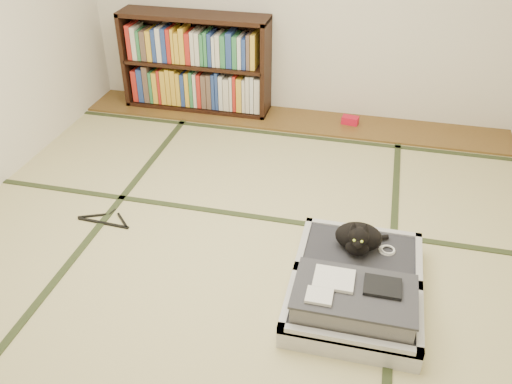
# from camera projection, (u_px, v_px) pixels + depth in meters

# --- Properties ---
(floor) EXTENTS (4.50, 4.50, 0.00)m
(floor) POSITION_uv_depth(u_px,v_px,m) (236.00, 251.00, 3.54)
(floor) COLOR #CDC589
(floor) RESTS_ON ground
(wood_strip) EXTENTS (4.00, 0.50, 0.02)m
(wood_strip) POSITION_uv_depth(u_px,v_px,m) (291.00, 120.00, 5.16)
(wood_strip) COLOR brown
(wood_strip) RESTS_ON ground
(red_item) EXTENTS (0.16, 0.11, 0.07)m
(red_item) POSITION_uv_depth(u_px,v_px,m) (350.00, 120.00, 5.05)
(red_item) COLOR red
(red_item) RESTS_ON wood_strip
(room_shell) EXTENTS (4.50, 4.50, 4.50)m
(room_shell) POSITION_uv_depth(u_px,v_px,m) (230.00, 28.00, 2.74)
(room_shell) COLOR white
(room_shell) RESTS_ON ground
(tatami_borders) EXTENTS (4.00, 4.50, 0.01)m
(tatami_borders) POSITION_uv_depth(u_px,v_px,m) (254.00, 209.00, 3.94)
(tatami_borders) COLOR #2D381E
(tatami_borders) RESTS_ON ground
(bookcase) EXTENTS (1.41, 0.32, 0.92)m
(bookcase) POSITION_uv_depth(u_px,v_px,m) (196.00, 65.00, 5.16)
(bookcase) COLOR black
(bookcase) RESTS_ON wood_strip
(suitcase) EXTENTS (0.74, 0.99, 0.29)m
(suitcase) POSITION_uv_depth(u_px,v_px,m) (355.00, 288.00, 3.11)
(suitcase) COLOR silver
(suitcase) RESTS_ON floor
(cat) EXTENTS (0.33, 0.33, 0.27)m
(cat) POSITION_uv_depth(u_px,v_px,m) (359.00, 238.00, 3.28)
(cat) COLOR black
(cat) RESTS_ON suitcase
(cable_coil) EXTENTS (0.10, 0.10, 0.02)m
(cable_coil) POSITION_uv_depth(u_px,v_px,m) (387.00, 250.00, 3.32)
(cable_coil) COLOR white
(cable_coil) RESTS_ON suitcase
(hanger) EXTENTS (0.41, 0.19, 0.01)m
(hanger) POSITION_uv_depth(u_px,v_px,m) (105.00, 220.00, 3.82)
(hanger) COLOR black
(hanger) RESTS_ON floor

